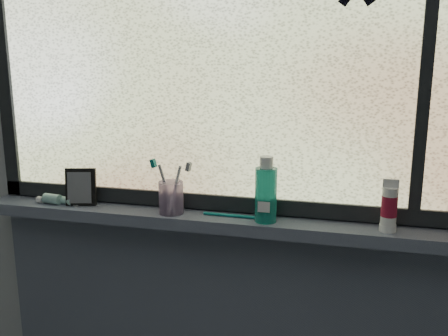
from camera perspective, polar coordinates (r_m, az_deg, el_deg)
The scene contains 12 objects.
wall_back at distance 1.62m, azimuth -0.22°, elevation 3.13°, with size 3.00×0.01×2.50m, color #9EA3A8.
windowsill at distance 1.62m, azimuth -0.88°, elevation -6.08°, with size 1.62×0.14×0.04m, color #51586C.
window_pane at distance 1.58m, azimuth -0.44°, elevation 13.05°, with size 1.50×0.01×1.00m, color silver.
frame_bottom at distance 1.65m, azimuth -0.45°, elevation -3.91°, with size 1.60×0.03×0.05m, color black.
frame_left at distance 1.93m, azimuth -23.92°, elevation 11.95°, with size 0.05×0.03×1.10m, color black.
frame_mullion at distance 1.54m, azimuth 22.25°, elevation 12.12°, with size 0.04×0.03×1.00m, color black.
vanity_mirror at distance 1.77m, azimuth -16.04°, elevation -2.09°, with size 0.10×0.05×0.13m, color black.
toothpaste_tube at distance 1.81m, azimuth -18.49°, elevation -3.41°, with size 0.20×0.04×0.03m, color silver, non-canonical shape.
toothbrush_cup at distance 1.63m, azimuth -6.07°, elevation -3.37°, with size 0.08×0.08×0.11m, color #BF9DD0.
toothbrush_lying at distance 1.59m, azimuth 0.82°, elevation -5.36°, with size 0.23×0.02×0.02m, color #0D7774, non-canonical shape.
mouthwash_bottle at distance 1.53m, azimuth 4.82°, elevation -2.45°, with size 0.07×0.07×0.17m, color teal.
cream_tube at distance 1.52m, azimuth 18.38°, elevation -3.90°, with size 0.04×0.04×0.11m, color silver.
Camera 1 is at (0.40, -0.24, 1.53)m, focal length 40.00 mm.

